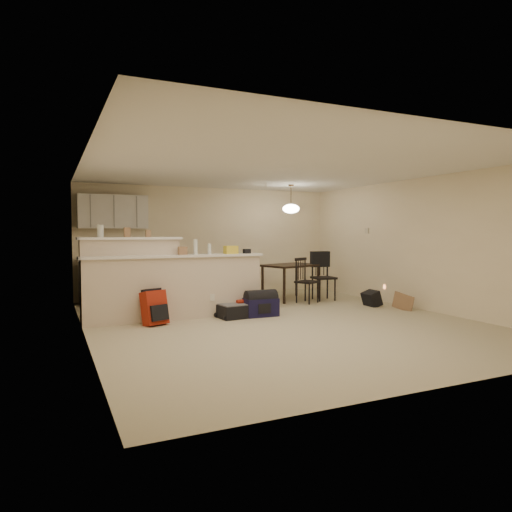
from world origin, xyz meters
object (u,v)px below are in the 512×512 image
dining_chair_far (324,276)px  dining_table (291,269)px  red_backpack (154,308)px  black_daypack (372,299)px  suitcase (238,311)px  pendant_lamp (291,208)px  dining_chair_near (307,280)px  navy_duffel (261,307)px

dining_chair_far → dining_table: bearing=154.1°
red_backpack → black_daypack: 4.32m
suitcase → pendant_lamp: bearing=32.3°
dining_chair_near → suitcase: (-1.93, -0.90, -0.36)m
suitcase → red_backpack: size_ratio=1.23×
dining_table → dining_chair_near: dining_chair_near is taller
pendant_lamp → black_daypack: pendant_lamp is taller
navy_duffel → suitcase: bearing=172.6°
navy_duffel → black_daypack: 2.47m
dining_chair_far → suitcase: dining_chair_far is taller
dining_table → pendant_lamp: (-0.00, 0.00, 1.31)m
dining_chair_near → suitcase: 2.16m
dining_chair_near → suitcase: dining_chair_near is taller
suitcase → black_daypack: black_daypack is taller
pendant_lamp → dining_chair_near: pendant_lamp is taller
dining_table → black_daypack: size_ratio=4.27×
black_daypack → red_backpack: bearing=91.6°
navy_duffel → black_daypack: size_ratio=1.74×
dining_table → suitcase: 2.42m
pendant_lamp → suitcase: (-1.84, -1.47, -1.88)m
dining_table → dining_chair_far: 0.73m
dining_table → pendant_lamp: pendant_lamp is taller
suitcase → red_backpack: (-1.45, -0.04, 0.16)m
black_daypack → suitcase: bearing=91.0°
dining_chair_far → pendant_lamp: bearing=154.1°
dining_table → dining_chair_near: size_ratio=1.52×
pendant_lamp → dining_chair_far: (0.61, -0.37, -1.47)m
dining_table → dining_chair_near: bearing=-99.1°
navy_duffel → black_daypack: bearing=3.3°
dining_chair_near → black_daypack: size_ratio=2.81×
dining_table → dining_chair_near: 0.61m
dining_table → black_daypack: 1.87m
pendant_lamp → red_backpack: (-3.29, -1.51, -1.72)m
dining_chair_far → red_backpack: 4.07m
black_daypack → pendant_lamp: bearing=36.1°
red_backpack → black_daypack: (4.32, 0.04, -0.12)m
suitcase → dining_chair_near: bearing=18.9°
dining_table → suitcase: size_ratio=2.15×
dining_table → pendant_lamp: size_ratio=2.30×
dining_chair_near → dining_chair_far: (0.53, 0.19, 0.05)m
dining_table → dining_chair_far: bearing=-48.6°
dining_chair_near → navy_duffel: size_ratio=1.61×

